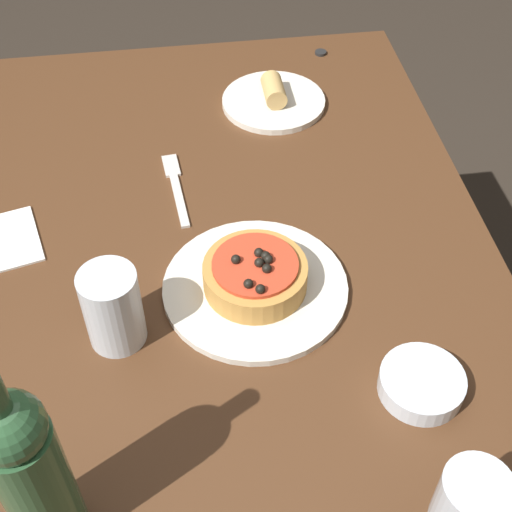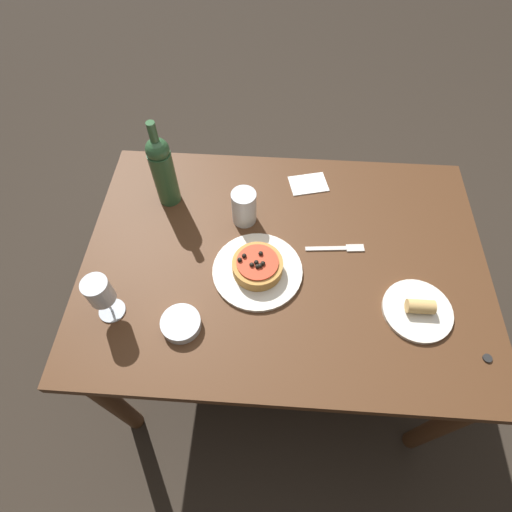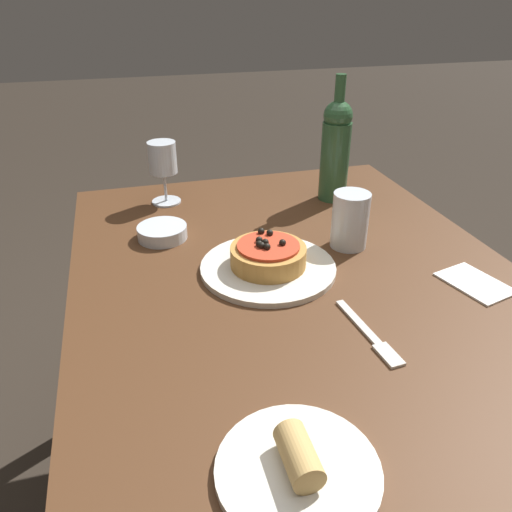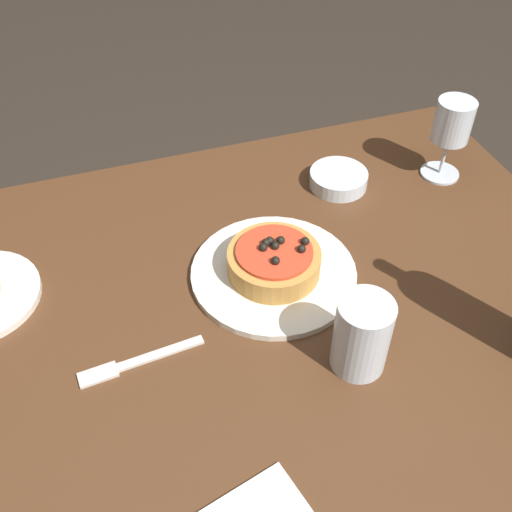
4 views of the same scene
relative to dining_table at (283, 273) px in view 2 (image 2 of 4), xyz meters
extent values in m
plane|color=#2D261E|center=(0.00, 0.00, -0.63)|extent=(14.00, 14.00, 0.00)
cube|color=#4C2D19|center=(0.00, 0.00, 0.07)|extent=(1.25, 0.88, 0.03)
cylinder|color=#4C2D19|center=(0.56, 0.38, -0.29)|extent=(0.06, 0.06, 0.69)
cylinder|color=#4C2D19|center=(0.56, -0.38, -0.29)|extent=(0.06, 0.06, 0.69)
cylinder|color=#4C2D19|center=(-0.56, 0.38, -0.29)|extent=(0.06, 0.06, 0.69)
cylinder|color=#4C2D19|center=(-0.56, -0.38, -0.29)|extent=(0.06, 0.06, 0.69)
cylinder|color=silver|center=(-0.08, -0.05, 0.10)|extent=(0.27, 0.27, 0.01)
cylinder|color=#BC843D|center=(-0.08, -0.05, 0.12)|extent=(0.15, 0.15, 0.04)
cylinder|color=red|center=(-0.08, -0.05, 0.15)|extent=(0.12, 0.12, 0.01)
sphere|color=black|center=(-0.13, -0.05, 0.15)|extent=(0.01, 0.01, 0.01)
sphere|color=black|center=(-0.10, -0.07, 0.15)|extent=(0.01, 0.01, 0.01)
sphere|color=black|center=(-0.07, -0.07, 0.15)|extent=(0.01, 0.01, 0.01)
sphere|color=black|center=(-0.08, -0.07, 0.15)|extent=(0.01, 0.01, 0.01)
sphere|color=black|center=(-0.07, -0.06, 0.15)|extent=(0.01, 0.01, 0.01)
sphere|color=black|center=(-0.12, -0.04, 0.15)|extent=(0.01, 0.01, 0.01)
sphere|color=black|center=(-0.07, -0.03, 0.15)|extent=(0.01, 0.01, 0.01)
sphere|color=black|center=(-0.08, -0.06, 0.15)|extent=(0.01, 0.01, 0.01)
cylinder|color=silver|center=(-0.49, -0.21, 0.09)|extent=(0.08, 0.08, 0.00)
cylinder|color=silver|center=(-0.49, -0.21, 0.14)|extent=(0.01, 0.01, 0.08)
cylinder|color=silver|center=(-0.49, -0.21, 0.21)|extent=(0.07, 0.07, 0.08)
cylinder|color=#2D5633|center=(-0.40, 0.22, 0.19)|extent=(0.07, 0.07, 0.20)
sphere|color=#2D5633|center=(-0.40, 0.22, 0.31)|extent=(0.07, 0.07, 0.07)
cylinder|color=#2D5633|center=(-0.40, 0.22, 0.37)|extent=(0.03, 0.03, 0.08)
cylinder|color=silver|center=(-0.14, 0.15, 0.15)|extent=(0.08, 0.08, 0.12)
cylinder|color=silver|center=(-0.28, -0.24, 0.11)|extent=(0.11, 0.11, 0.03)
cube|color=beige|center=(0.13, 0.04, 0.09)|extent=(0.13, 0.03, 0.00)
cube|color=beige|center=(0.22, 0.05, 0.09)|extent=(0.06, 0.03, 0.00)
cylinder|color=silver|center=(0.38, -0.16, 0.10)|extent=(0.20, 0.20, 0.01)
cylinder|color=tan|center=(0.38, -0.16, 0.12)|extent=(0.08, 0.04, 0.04)
cube|color=white|center=(0.08, 0.31, 0.09)|extent=(0.15, 0.12, 0.00)
cylinder|color=black|center=(0.55, -0.28, 0.10)|extent=(0.02, 0.02, 0.01)
camera|label=1|loc=(-0.76, 0.04, 0.89)|focal=50.00mm
camera|label=2|loc=(-0.05, -0.67, 1.14)|focal=28.00mm
camera|label=3|loc=(0.75, -0.31, 0.61)|focal=35.00mm
camera|label=4|loc=(0.16, 0.58, 0.81)|focal=42.00mm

